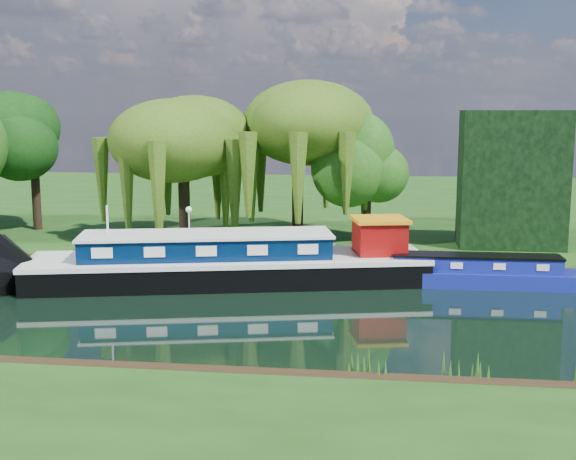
# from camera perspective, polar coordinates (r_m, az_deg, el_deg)

# --- Properties ---
(ground) EXTENTS (120.00, 120.00, 0.00)m
(ground) POSITION_cam_1_polar(r_m,az_deg,el_deg) (32.56, -13.39, -5.86)
(ground) COLOR black
(far_bank) EXTENTS (120.00, 52.00, 0.45)m
(far_bank) POSITION_cam_1_polar(r_m,az_deg,el_deg) (64.87, -2.85, 2.16)
(far_bank) COLOR #184011
(far_bank) RESTS_ON ground
(dutch_barge) EXTENTS (19.97, 8.59, 4.11)m
(dutch_barge) POSITION_cam_1_polar(r_m,az_deg,el_deg) (35.74, -4.41, -2.58)
(dutch_barge) COLOR black
(dutch_barge) RESTS_ON ground
(narrowboat) EXTENTS (11.41, 2.04, 1.66)m
(narrowboat) POSITION_cam_1_polar(r_m,az_deg,el_deg) (36.29, 14.59, -3.37)
(narrowboat) COLOR navy
(narrowboat) RESTS_ON ground
(white_cruiser) EXTENTS (2.90, 2.62, 1.34)m
(white_cruiser) POSITION_cam_1_polar(r_m,az_deg,el_deg) (37.95, 18.43, -3.91)
(white_cruiser) COLOR silver
(white_cruiser) RESTS_ON ground
(willow_left) EXTENTS (6.99, 6.99, 8.38)m
(willow_left) POSITION_cam_1_polar(r_m,az_deg,el_deg) (44.45, -8.31, 6.88)
(willow_left) COLOR black
(willow_left) RESTS_ON far_bank
(willow_right) EXTENTS (7.35, 7.35, 8.95)m
(willow_right) POSITION_cam_1_polar(r_m,az_deg,el_deg) (44.46, 0.77, 7.56)
(willow_right) COLOR black
(willow_right) RESTS_ON far_bank
(tree_far_mid) EXTENTS (5.15, 5.15, 8.43)m
(tree_far_mid) POSITION_cam_1_polar(r_m,az_deg,el_deg) (51.45, -19.49, 6.48)
(tree_far_mid) COLOR black
(tree_far_mid) RESTS_ON far_bank
(tree_far_right) EXTENTS (4.11, 4.11, 6.72)m
(tree_far_right) POSITION_cam_1_polar(r_m,az_deg,el_deg) (43.64, 6.34, 4.98)
(tree_far_right) COLOR black
(tree_far_right) RESTS_ON far_bank
(conifer_hedge) EXTENTS (6.00, 3.00, 8.00)m
(conifer_hedge) POSITION_cam_1_polar(r_m,az_deg,el_deg) (44.21, 17.29, 3.83)
(conifer_hedge) COLOR black
(conifer_hedge) RESTS_ON far_bank
(lamppost) EXTENTS (0.36, 0.36, 2.56)m
(lamppost) POSITION_cam_1_polar(r_m,az_deg,el_deg) (41.72, -7.83, 1.05)
(lamppost) COLOR silver
(lamppost) RESTS_ON far_bank
(mooring_posts) EXTENTS (19.16, 0.16, 1.00)m
(mooring_posts) POSITION_cam_1_polar(r_m,az_deg,el_deg) (40.25, -9.93, -1.43)
(mooring_posts) COLOR silver
(mooring_posts) RESTS_ON far_bank
(reeds_near) EXTENTS (33.70, 1.50, 1.10)m
(reeds_near) POSITION_cam_1_polar(r_m,az_deg,el_deg) (23.58, -4.03, -10.17)
(reeds_near) COLOR #255717
(reeds_near) RESTS_ON ground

